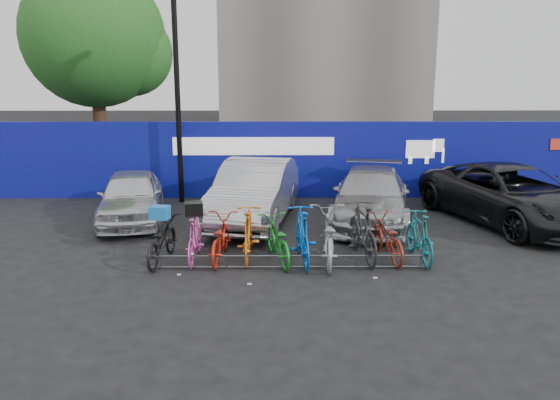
{
  "coord_description": "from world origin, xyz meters",
  "views": [
    {
      "loc": [
        -0.31,
        -10.95,
        3.8
      ],
      "look_at": [
        -0.21,
        2.0,
        0.83
      ],
      "focal_mm": 35.0,
      "sensor_mm": 36.0,
      "label": 1
    }
  ],
  "objects_px": {
    "bike_0": "(161,241)",
    "bike_3": "(248,234)",
    "car_3": "(512,195)",
    "bike_6": "(327,236)",
    "car_2": "(371,196)",
    "tree": "(101,40)",
    "car_0": "(131,196)",
    "car_1": "(255,192)",
    "bike_9": "(419,237)",
    "bike_5": "(302,235)",
    "bike_2": "(220,238)",
    "bike_4": "(277,240)",
    "bike_8": "(386,238)",
    "bike_1": "(195,238)",
    "bike_rack": "(291,261)",
    "bike_7": "(363,232)",
    "lamppost": "(177,94)"
  },
  "relations": [
    {
      "from": "car_0",
      "to": "bike_8",
      "type": "distance_m",
      "value": 6.89
    },
    {
      "from": "bike_rack",
      "to": "bike_0",
      "type": "xyz_separation_m",
      "value": [
        -2.68,
        0.45,
        0.3
      ]
    },
    {
      "from": "bike_5",
      "to": "bike_8",
      "type": "relative_size",
      "value": 1.09
    },
    {
      "from": "bike_3",
      "to": "bike_6",
      "type": "height_order",
      "value": "bike_6"
    },
    {
      "from": "car_0",
      "to": "bike_3",
      "type": "relative_size",
      "value": 2.17
    },
    {
      "from": "bike_8",
      "to": "bike_4",
      "type": "bearing_deg",
      "value": -5.81
    },
    {
      "from": "lamppost",
      "to": "bike_2",
      "type": "bearing_deg",
      "value": -72.4
    },
    {
      "from": "bike_3",
      "to": "bike_2",
      "type": "bearing_deg",
      "value": 6.33
    },
    {
      "from": "tree",
      "to": "bike_6",
      "type": "bearing_deg",
      "value": -53.57
    },
    {
      "from": "car_0",
      "to": "bike_3",
      "type": "xyz_separation_m",
      "value": [
        3.24,
        -3.09,
        -0.13
      ]
    },
    {
      "from": "car_1",
      "to": "bike_5",
      "type": "distance_m",
      "value": 3.45
    },
    {
      "from": "car_0",
      "to": "bike_2",
      "type": "xyz_separation_m",
      "value": [
        2.65,
        -3.15,
        -0.2
      ]
    },
    {
      "from": "bike_2",
      "to": "bike_8",
      "type": "height_order",
      "value": "bike_2"
    },
    {
      "from": "bike_rack",
      "to": "car_0",
      "type": "distance_m",
      "value": 5.59
    },
    {
      "from": "car_1",
      "to": "bike_9",
      "type": "bearing_deg",
      "value": -31.97
    },
    {
      "from": "car_2",
      "to": "bike_0",
      "type": "relative_size",
      "value": 2.69
    },
    {
      "from": "bike_rack",
      "to": "bike_4",
      "type": "bearing_deg",
      "value": 121.39
    },
    {
      "from": "tree",
      "to": "bike_8",
      "type": "height_order",
      "value": "tree"
    },
    {
      "from": "car_3",
      "to": "bike_2",
      "type": "height_order",
      "value": "car_3"
    },
    {
      "from": "tree",
      "to": "car_2",
      "type": "distance_m",
      "value": 12.2
    },
    {
      "from": "bike_rack",
      "to": "bike_5",
      "type": "distance_m",
      "value": 0.64
    },
    {
      "from": "bike_6",
      "to": "bike_9",
      "type": "bearing_deg",
      "value": -175.47
    },
    {
      "from": "bike_0",
      "to": "bike_3",
      "type": "xyz_separation_m",
      "value": [
        1.79,
        0.19,
        0.09
      ]
    },
    {
      "from": "tree",
      "to": "bike_6",
      "type": "height_order",
      "value": "tree"
    },
    {
      "from": "car_1",
      "to": "bike_4",
      "type": "bearing_deg",
      "value": -69.77
    },
    {
      "from": "car_1",
      "to": "bike_4",
      "type": "height_order",
      "value": "car_1"
    },
    {
      "from": "bike_rack",
      "to": "bike_2",
      "type": "xyz_separation_m",
      "value": [
        -1.48,
        0.58,
        0.31
      ]
    },
    {
      "from": "car_3",
      "to": "bike_4",
      "type": "distance_m",
      "value": 6.81
    },
    {
      "from": "bike_8",
      "to": "bike_7",
      "type": "bearing_deg",
      "value": -6.81
    },
    {
      "from": "bike_2",
      "to": "bike_6",
      "type": "xyz_separation_m",
      "value": [
        2.24,
        -0.13,
        0.08
      ]
    },
    {
      "from": "bike_1",
      "to": "bike_9",
      "type": "distance_m",
      "value": 4.67
    },
    {
      "from": "car_1",
      "to": "bike_5",
      "type": "height_order",
      "value": "car_1"
    },
    {
      "from": "bike_rack",
      "to": "bike_2",
      "type": "height_order",
      "value": "bike_2"
    },
    {
      "from": "bike_rack",
      "to": "bike_8",
      "type": "distance_m",
      "value": 2.13
    },
    {
      "from": "car_2",
      "to": "bike_6",
      "type": "relative_size",
      "value": 2.26
    },
    {
      "from": "car_3",
      "to": "bike_6",
      "type": "relative_size",
      "value": 2.61
    },
    {
      "from": "bike_4",
      "to": "bike_8",
      "type": "xyz_separation_m",
      "value": [
        2.3,
        0.16,
        -0.0
      ]
    },
    {
      "from": "bike_1",
      "to": "bike_4",
      "type": "xyz_separation_m",
      "value": [
        1.71,
        -0.07,
        -0.03
      ]
    },
    {
      "from": "car_2",
      "to": "bike_2",
      "type": "distance_m",
      "value": 4.81
    },
    {
      "from": "car_1",
      "to": "bike_7",
      "type": "xyz_separation_m",
      "value": [
        2.37,
        -3.09,
        -0.19
      ]
    },
    {
      "from": "bike_4",
      "to": "car_2",
      "type": "bearing_deg",
      "value": -142.11
    },
    {
      "from": "lamppost",
      "to": "car_3",
      "type": "height_order",
      "value": "lamppost"
    },
    {
      "from": "car_0",
      "to": "bike_4",
      "type": "xyz_separation_m",
      "value": [
        3.85,
        -3.27,
        -0.21
      ]
    },
    {
      "from": "tree",
      "to": "bike_2",
      "type": "distance_m",
      "value": 12.27
    },
    {
      "from": "car_1",
      "to": "bike_4",
      "type": "distance_m",
      "value": 3.29
    },
    {
      "from": "tree",
      "to": "bike_0",
      "type": "distance_m",
      "value": 11.92
    },
    {
      "from": "bike_rack",
      "to": "bike_5",
      "type": "height_order",
      "value": "bike_5"
    },
    {
      "from": "bike_9",
      "to": "bike_0",
      "type": "bearing_deg",
      "value": -2.62
    },
    {
      "from": "bike_4",
      "to": "bike_5",
      "type": "height_order",
      "value": "bike_5"
    },
    {
      "from": "bike_1",
      "to": "bike_9",
      "type": "height_order",
      "value": "bike_9"
    }
  ]
}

